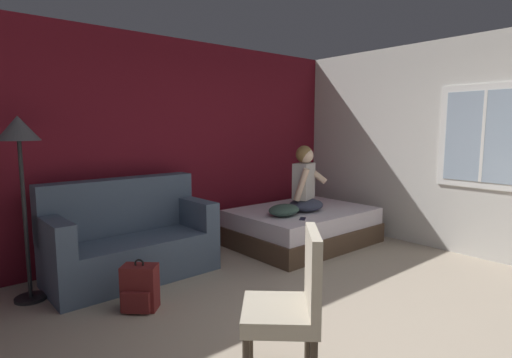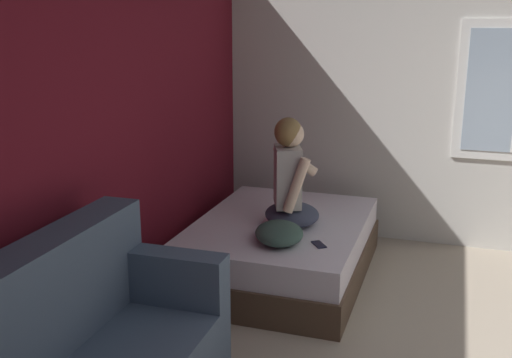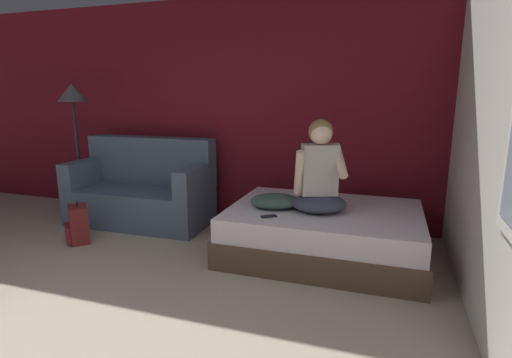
{
  "view_description": "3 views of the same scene",
  "coord_description": "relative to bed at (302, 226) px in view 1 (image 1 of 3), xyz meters",
  "views": [
    {
      "loc": [
        -2.42,
        -1.49,
        1.6
      ],
      "look_at": [
        0.54,
        2.02,
        1.0
      ],
      "focal_mm": 28.0,
      "sensor_mm": 36.0,
      "label": 1
    },
    {
      "loc": [
        -2.99,
        0.91,
        2.09
      ],
      "look_at": [
        0.51,
        2.09,
        1.11
      ],
      "focal_mm": 42.0,
      "sensor_mm": 36.0,
      "label": 2
    },
    {
      "loc": [
        2.08,
        -1.56,
        1.6
      ],
      "look_at": [
        0.92,
        1.92,
        0.8
      ],
      "focal_mm": 28.0,
      "sensor_mm": 36.0,
      "label": 3
    }
  ],
  "objects": [
    {
      "name": "wall_back_accent",
      "position": [
        -1.53,
        0.95,
        1.11
      ],
      "size": [
        10.43,
        0.16,
        2.7
      ],
      "primitive_type": "cube",
      "color": "maroon",
      "rests_on": "ground"
    },
    {
      "name": "person_seated",
      "position": [
        -0.05,
        -0.09,
        0.6
      ],
      "size": [
        0.64,
        0.6,
        0.88
      ],
      "color": "#383D51",
      "rests_on": "bed"
    },
    {
      "name": "couch",
      "position": [
        -2.31,
        0.36,
        0.16
      ],
      "size": [
        1.72,
        0.85,
        1.04
      ],
      "color": "#47566B",
      "rests_on": "ground"
    },
    {
      "name": "floor_lamp",
      "position": [
        -3.28,
        0.37,
        1.19
      ],
      "size": [
        0.36,
        0.36,
        1.7
      ],
      "color": "black",
      "rests_on": "ground"
    },
    {
      "name": "cell_phone",
      "position": [
        -0.44,
        -0.42,
        0.25
      ],
      "size": [
        0.16,
        0.14,
        0.01
      ],
      "primitive_type": "cube",
      "rotation": [
        0.0,
        0.0,
        2.21
      ],
      "color": "black",
      "rests_on": "bed"
    },
    {
      "name": "throw_pillow",
      "position": [
        -0.47,
        -0.12,
        0.31
      ],
      "size": [
        0.57,
        0.49,
        0.14
      ],
      "primitive_type": "ellipsoid",
      "rotation": [
        0.0,
        0.0,
        0.32
      ],
      "color": "#385147",
      "rests_on": "bed"
    },
    {
      "name": "side_chair",
      "position": [
        -2.28,
        -2.05,
        0.3
      ],
      "size": [
        0.65,
        0.65,
        0.98
      ],
      "color": "#382D23",
      "rests_on": "ground"
    },
    {
      "name": "ground_plane",
      "position": [
        -1.53,
        -2.21,
        -0.24
      ],
      "size": [
        40.0,
        40.0,
        0.0
      ],
      "primitive_type": "plane",
      "color": "tan"
    },
    {
      "name": "bed",
      "position": [
        0.0,
        0.0,
        0.0
      ],
      "size": [
        1.88,
        1.38,
        0.48
      ],
      "color": "#4C3828",
      "rests_on": "ground"
    },
    {
      "name": "backpack",
      "position": [
        -2.58,
        -0.49,
        -0.04
      ],
      "size": [
        0.35,
        0.35,
        0.46
      ],
      "color": "maroon",
      "rests_on": "ground"
    }
  ]
}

